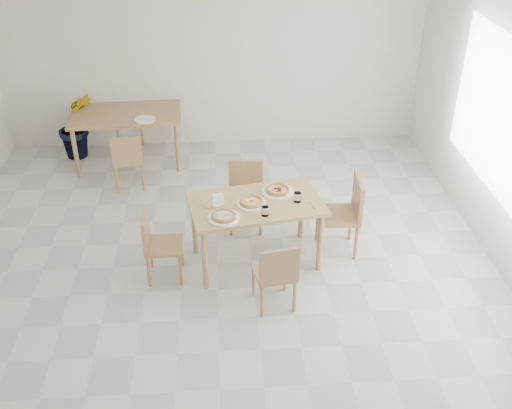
{
  "coord_description": "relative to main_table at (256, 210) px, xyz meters",
  "views": [
    {
      "loc": [
        0.07,
        -4.79,
        3.99
      ],
      "look_at": [
        0.43,
        0.46,
        0.72
      ],
      "focal_mm": 42.0,
      "sensor_mm": 36.0,
      "label": 1
    }
  ],
  "objects": [
    {
      "name": "chair_west",
      "position": [
        -1.03,
        -0.2,
        -0.21
      ],
      "size": [
        0.38,
        0.38,
        0.77
      ],
      "rotation": [
        0.0,
        0.0,
        1.58
      ],
      "color": "#A97E54",
      "rests_on": "ground"
    },
    {
      "name": "plate_mushroom",
      "position": [
        -0.34,
        -0.28,
        0.1
      ],
      "size": [
        0.32,
        0.32,
        0.02
      ],
      "primitive_type": "cylinder",
      "color": "white",
      "rests_on": "main_table"
    },
    {
      "name": "napkin_holder",
      "position": [
        -0.39,
        -0.05,
        0.16
      ],
      "size": [
        0.14,
        0.11,
        0.14
      ],
      "rotation": [
        0.0,
        0.0,
        0.38
      ],
      "color": "silver",
      "rests_on": "main_table"
    },
    {
      "name": "fork_b",
      "position": [
        -0.53,
        -0.05,
        0.1
      ],
      "size": [
        0.1,
        0.16,
        0.01
      ],
      "primitive_type": "cube",
      "rotation": [
        0.0,
        0.0,
        0.53
      ],
      "color": "silver",
      "rests_on": "main_table"
    },
    {
      "name": "chair_back_s",
      "position": [
        -1.54,
        1.69,
        -0.2
      ],
      "size": [
        0.44,
        0.44,
        0.78
      ],
      "rotation": [
        0.0,
        0.0,
        3.29
      ],
      "color": "#A97E54",
      "rests_on": "ground"
    },
    {
      "name": "pizza_mushroom",
      "position": [
        -0.34,
        -0.28,
        0.13
      ],
      "size": [
        0.32,
        0.32,
        0.03
      ],
      "rotation": [
        0.0,
        0.0,
        0.38
      ],
      "color": "tan",
      "rests_on": "plate_mushroom"
    },
    {
      "name": "chair_back_n",
      "position": [
        -1.63,
        3.27,
        -0.14
      ],
      "size": [
        0.53,
        0.53,
        0.89
      ],
      "rotation": [
        0.0,
        0.0,
        -0.23
      ],
      "color": "#A97E54",
      "rests_on": "ground"
    },
    {
      "name": "plate_pepperoni",
      "position": [
        0.24,
        0.19,
        0.1
      ],
      "size": [
        0.34,
        0.34,
        0.02
      ],
      "primitive_type": "cylinder",
      "color": "white",
      "rests_on": "main_table"
    },
    {
      "name": "chair_south",
      "position": [
        0.14,
        -0.78,
        -0.21
      ],
      "size": [
        0.44,
        0.44,
        0.77
      ],
      "rotation": [
        0.0,
        0.0,
        3.32
      ],
      "color": "#A97E54",
      "rests_on": "ground"
    },
    {
      "name": "pizza_margherita",
      "position": [
        -0.05,
        -0.03,
        0.12
      ],
      "size": [
        0.29,
        0.29,
        0.03
      ],
      "rotation": [
        0.0,
        0.0,
        -0.19
      ],
      "color": "tan",
      "rests_on": "plate_margherita"
    },
    {
      "name": "plate_margherita",
      "position": [
        -0.05,
        -0.03,
        0.1
      ],
      "size": [
        0.31,
        0.31,
        0.02
      ],
      "primitive_type": "cylinder",
      "color": "white",
      "rests_on": "main_table"
    },
    {
      "name": "tumbler_a",
      "position": [
        0.43,
        -0.01,
        0.14
      ],
      "size": [
        0.08,
        0.08,
        0.1
      ],
      "primitive_type": "cylinder",
      "color": "white",
      "rests_on": "main_table"
    },
    {
      "name": "plate_empty",
      "position": [
        -1.33,
        2.18,
        0.1
      ],
      "size": [
        0.27,
        0.27,
        0.02
      ],
      "primitive_type": "cylinder",
      "color": "white",
      "rests_on": "second_table"
    },
    {
      "name": "chair_east",
      "position": [
        0.99,
        0.15,
        -0.14
      ],
      "size": [
        0.46,
        0.46,
        0.9
      ],
      "rotation": [
        0.0,
        0.0,
        -1.62
      ],
      "color": "#A97E54",
      "rests_on": "ground"
    },
    {
      "name": "main_table",
      "position": [
        0.0,
        0.0,
        0.0
      ],
      "size": [
        1.48,
        1.01,
        0.75
      ],
      "rotation": [
        0.0,
        0.0,
        0.18
      ],
      "color": "tan",
      "rests_on": "ground"
    },
    {
      "name": "second_table",
      "position": [
        -1.62,
        2.44,
        0.01
      ],
      "size": [
        1.53,
        0.93,
        0.75
      ],
      "rotation": [
        0.0,
        0.0,
        0.05
      ],
      "color": "#A97E54",
      "rests_on": "ground"
    },
    {
      "name": "tumbler_b",
      "position": [
        0.07,
        -0.25,
        0.14
      ],
      "size": [
        0.08,
        0.08,
        0.1
      ],
      "primitive_type": "cylinder",
      "color": "white",
      "rests_on": "main_table"
    },
    {
      "name": "potted_plant",
      "position": [
        -2.37,
        2.69,
        -0.18
      ],
      "size": [
        0.65,
        0.6,
        0.95
      ],
      "primitive_type": "imported",
      "rotation": [
        0.0,
        0.0,
        0.43
      ],
      "color": "#2D681F",
      "rests_on": "ground"
    },
    {
      "name": "fork_a",
      "position": [
        0.57,
        -0.1,
        0.1
      ],
      "size": [
        0.07,
        0.17,
        0.01
      ],
      "primitive_type": "cube",
      "rotation": [
        0.0,
        0.0,
        0.3
      ],
      "color": "silver",
      "rests_on": "main_table"
    },
    {
      "name": "pizza_pepperoni",
      "position": [
        0.24,
        0.19,
        0.13
      ],
      "size": [
        0.29,
        0.29,
        0.03
      ],
      "rotation": [
        0.0,
        0.0,
        -0.15
      ],
      "color": "tan",
      "rests_on": "plate_pepperoni"
    },
    {
      "name": "chair_north",
      "position": [
        -0.07,
        0.74,
        -0.19
      ],
      "size": [
        0.42,
        0.42,
        0.8
      ],
      "rotation": [
        0.0,
        0.0,
        -0.06
      ],
      "color": "#A97E54",
      "rests_on": "ground"
    }
  ]
}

